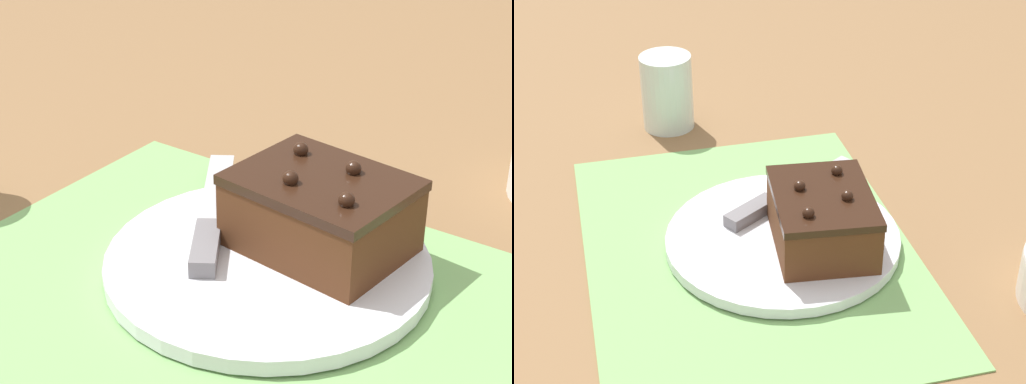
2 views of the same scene
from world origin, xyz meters
The scene contains 5 objects.
ground_plane centered at (0.00, 0.00, 0.00)m, with size 3.00×3.00×0.00m, color olive.
placemat_woven centered at (0.00, 0.00, 0.00)m, with size 0.46×0.34×0.00m, color #7AB266.
cake_plate centered at (0.00, -0.04, 0.01)m, with size 0.25×0.25×0.01m.
chocolate_cake centered at (-0.02, -0.07, 0.05)m, with size 0.14×0.11×0.07m.
serving_knife centered at (0.06, -0.04, 0.02)m, with size 0.13×0.18×0.01m.
Camera 1 is at (-0.31, 0.42, 0.37)m, focal length 60.00 mm.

